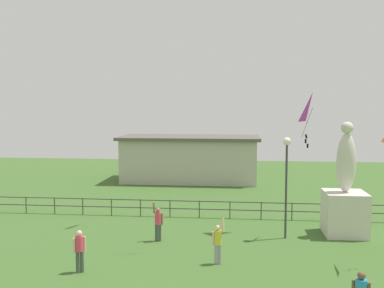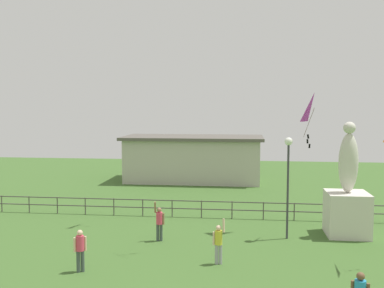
# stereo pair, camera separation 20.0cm
# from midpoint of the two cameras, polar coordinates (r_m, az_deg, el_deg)

# --- Properties ---
(statue_monument) EXTENTS (1.91, 1.91, 5.39)m
(statue_monument) POSITION_cam_midpoint_polar(r_m,az_deg,el_deg) (22.43, 19.51, -7.04)
(statue_monument) COLOR beige
(statue_monument) RESTS_ON ground_plane
(lamppost) EXTENTS (0.36, 0.36, 4.70)m
(lamppost) POSITION_cam_midpoint_polar(r_m,az_deg,el_deg) (20.79, 12.50, -2.76)
(lamppost) COLOR #38383D
(lamppost) RESTS_ON ground_plane
(person_2) EXTENTS (0.48, 0.28, 1.80)m
(person_2) POSITION_cam_midpoint_polar(r_m,az_deg,el_deg) (17.61, 3.76, -12.34)
(person_2) COLOR #99999E
(person_2) RESTS_ON ground_plane
(person_3) EXTENTS (0.42, 0.29, 1.58)m
(person_3) POSITION_cam_midpoint_polar(r_m,az_deg,el_deg) (17.28, -13.81, -12.80)
(person_3) COLOR #3F4C47
(person_3) RESTS_ON ground_plane
(person_4) EXTENTS (0.48, 0.28, 1.81)m
(person_4) POSITION_cam_midpoint_polar(r_m,az_deg,el_deg) (20.48, -3.92, -9.86)
(person_4) COLOR #3F4C47
(person_4) RESTS_ON ground_plane
(kite_0) EXTENTS (0.83, 0.87, 2.54)m
(kite_0) POSITION_cam_midpoint_polar(r_m,az_deg,el_deg) (21.05, 15.65, 4.32)
(kite_0) COLOR #B22DB2
(waterfront_railing) EXTENTS (36.05, 0.06, 0.95)m
(waterfront_railing) POSITION_cam_midpoint_polar(r_m,az_deg,el_deg) (24.69, -0.06, -7.95)
(waterfront_railing) COLOR #4C4742
(waterfront_railing) RESTS_ON ground_plane
(pavilion_building) EXTENTS (11.28, 5.26, 3.67)m
(pavilion_building) POSITION_cam_midpoint_polar(r_m,az_deg,el_deg) (36.38, 0.31, -1.84)
(pavilion_building) COLOR #B7B2A3
(pavilion_building) RESTS_ON ground_plane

